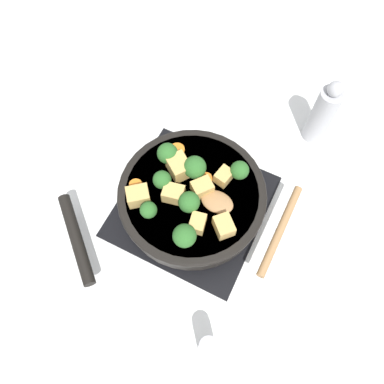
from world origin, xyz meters
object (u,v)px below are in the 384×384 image
object	(u,v)px
salt_shaker	(208,347)
pepper_mill	(323,114)
skillet_pan	(191,197)
wooden_spoon	(250,217)

from	to	relation	value
salt_shaker	pepper_mill	bearing A→B (deg)	-2.38
pepper_mill	salt_shaker	bearing A→B (deg)	177.62
skillet_pan	wooden_spoon	size ratio (longest dim) A/B	2.06
skillet_pan	wooden_spoon	bearing A→B (deg)	-89.80
wooden_spoon	pepper_mill	distance (m)	0.31
skillet_pan	pepper_mill	size ratio (longest dim) A/B	2.25
pepper_mill	salt_shaker	xyz separation A→B (m)	(-0.55, 0.02, -0.04)
skillet_pan	wooden_spoon	world-z (taller)	wooden_spoon
wooden_spoon	salt_shaker	xyz separation A→B (m)	(-0.25, -0.03, -0.04)
skillet_pan	salt_shaker	world-z (taller)	salt_shaker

